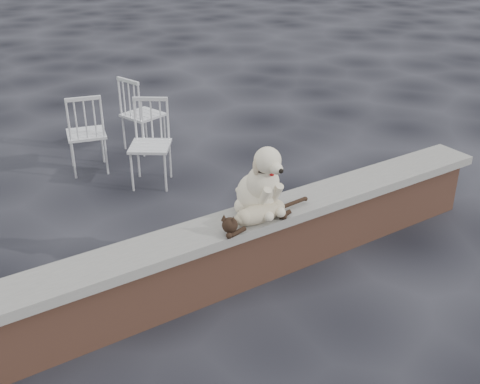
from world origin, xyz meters
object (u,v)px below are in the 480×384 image
chair_e (143,113)px  chair_c (86,132)px  cat (259,212)px  dog (257,177)px  chair_d (150,144)px

chair_e → chair_c: bearing=90.9°
cat → chair_e: chair_e is taller
cat → chair_e: bearing=79.8°
dog → cat: bearing=-119.9°
chair_c → chair_d: bearing=135.5°
cat → chair_e: 3.24m
dog → chair_d: dog is taller
cat → chair_d: (0.10, 2.20, -0.20)m
dog → chair_d: 2.09m
dog → chair_c: 2.85m
chair_e → chair_d: size_ratio=1.00×
cat → chair_c: bearing=95.0°
chair_e → chair_d: same height
chair_e → chair_c: 0.86m
dog → cat: size_ratio=0.59×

